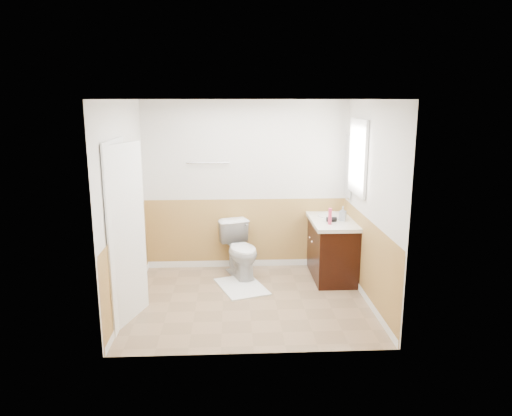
{
  "coord_description": "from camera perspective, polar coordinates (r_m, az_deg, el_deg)",
  "views": [
    {
      "loc": [
        -0.2,
        -5.66,
        2.5
      ],
      "look_at": [
        0.1,
        0.25,
        1.15
      ],
      "focal_mm": 33.56,
      "sensor_mm": 36.0,
      "label": 1
    }
  ],
  "objects": [
    {
      "name": "tp_roll",
      "position": [
        7.13,
        -2.01,
        -1.8
      ],
      "size": [
        0.1,
        0.11,
        0.11
      ],
      "primitive_type": "cylinder",
      "rotation": [
        0.0,
        1.57,
        0.0
      ],
      "color": "white",
      "rests_on": "tp_holder_bar"
    },
    {
      "name": "window_frame",
      "position": [
        6.52,
        12.03,
        5.95
      ],
      "size": [
        0.04,
        0.8,
        1.0
      ],
      "primitive_type": "cube",
      "color": "white",
      "rests_on": "wall_right"
    },
    {
      "name": "lotion_bottle",
      "position": [
        6.51,
        8.81,
        -0.99
      ],
      "size": [
        0.05,
        0.05,
        0.22
      ],
      "primitive_type": "cylinder",
      "color": "#C73356",
      "rests_on": "countertop"
    },
    {
      "name": "sink_basin",
      "position": [
        6.97,
        8.87,
        -0.91
      ],
      "size": [
        0.36,
        0.36,
        0.02
      ],
      "primitive_type": "cylinder",
      "color": "white",
      "rests_on": "countertop"
    },
    {
      "name": "vanity_knob_right",
      "position": [
        6.95,
        6.44,
        -3.53
      ],
      "size": [
        0.03,
        0.03,
        0.03
      ],
      "primitive_type": "sphere",
      "color": "silver",
      "rests_on": "vanity_cabinet"
    },
    {
      "name": "bath_mat",
      "position": [
        6.59,
        -1.73,
        -9.35
      ],
      "size": [
        0.78,
        0.94,
        0.02
      ],
      "primitive_type": "cube",
      "rotation": [
        0.0,
        0.0,
        0.33
      ],
      "color": "white",
      "rests_on": "floor"
    },
    {
      "name": "countertop",
      "position": [
        6.84,
        9.03,
        -1.5
      ],
      "size": [
        0.6,
        1.15,
        0.05
      ],
      "primitive_type": "cube",
      "color": "white",
      "rests_on": "vanity_cabinet"
    },
    {
      "name": "door_knob",
      "position": [
        5.87,
        -14.01,
        -2.87
      ],
      "size": [
        0.06,
        0.06,
        0.06
      ],
      "primitive_type": "sphere",
      "color": "silver",
      "rests_on": "door"
    },
    {
      "name": "mirror_panel",
      "position": [
        7.03,
        10.95,
        4.85
      ],
      "size": [
        0.02,
        0.35,
        0.9
      ],
      "primitive_type": "cube",
      "color": "silver",
      "rests_on": "wall_right"
    },
    {
      "name": "soap_dispenser",
      "position": [
        6.75,
        10.31,
        -0.65
      ],
      "size": [
        0.12,
        0.12,
        0.2
      ],
      "primitive_type": "imported",
      "rotation": [
        0.0,
        0.0,
        -0.42
      ],
      "color": "#99A3AC",
      "rests_on": "countertop"
    },
    {
      "name": "toilet",
      "position": [
        6.88,
        -1.83,
        -5.02
      ],
      "size": [
        0.67,
        0.87,
        0.78
      ],
      "primitive_type": "imported",
      "rotation": [
        0.0,
        0.0,
        0.33
      ],
      "color": "silver",
      "rests_on": "floor"
    },
    {
      "name": "wall_left",
      "position": [
        5.95,
        -15.47,
        0.23
      ],
      "size": [
        0.0,
        3.0,
        3.0
      ],
      "primitive_type": "plane",
      "rotation": [
        1.57,
        0.0,
        1.57
      ],
      "color": "silver",
      "rests_on": "floor"
    },
    {
      "name": "vanity_knob_left",
      "position": [
        6.76,
        6.71,
        -4.01
      ],
      "size": [
        0.03,
        0.03,
        0.03
      ],
      "primitive_type": "sphere",
      "color": "silver",
      "rests_on": "vanity_cabinet"
    },
    {
      "name": "vanity_cabinet",
      "position": [
        6.96,
        8.99,
        -4.89
      ],
      "size": [
        0.55,
        1.1,
        0.8
      ],
      "primitive_type": "cube",
      "color": "black",
      "rests_on": "floor"
    },
    {
      "name": "wainscot_right",
      "position": [
        6.24,
        13.03,
        -6.2
      ],
      "size": [
        0.0,
        2.6,
        2.6
      ],
      "primitive_type": "plane",
      "rotation": [
        1.57,
        0.0,
        -1.57
      ],
      "color": "tan",
      "rests_on": "floor"
    },
    {
      "name": "hair_dryer_body",
      "position": [
        6.67,
        8.99,
        -1.34
      ],
      "size": [
        0.14,
        0.07,
        0.07
      ],
      "primitive_type": "cylinder",
      "rotation": [
        0.0,
        1.57,
        0.0
      ],
      "color": "black",
      "rests_on": "countertop"
    },
    {
      "name": "ceiling",
      "position": [
        5.67,
        -0.9,
        12.84
      ],
      "size": [
        3.0,
        3.0,
        0.0
      ],
      "primitive_type": "plane",
      "rotation": [
        3.14,
        0.0,
        0.0
      ],
      "color": "white",
      "rests_on": "floor"
    },
    {
      "name": "faucet",
      "position": [
        7.0,
        10.33,
        -0.42
      ],
      "size": [
        0.02,
        0.02,
        0.14
      ],
      "primitive_type": "cylinder",
      "color": "silver",
      "rests_on": "countertop"
    },
    {
      "name": "towel_bar",
      "position": [
        6.98,
        -5.78,
        5.37
      ],
      "size": [
        0.62,
        0.02,
        0.02
      ],
      "primitive_type": "cylinder",
      "rotation": [
        0.0,
        1.57,
        0.0
      ],
      "color": "silver",
      "rests_on": "wall_back"
    },
    {
      "name": "door",
      "position": [
        5.55,
        -15.3,
        -3.09
      ],
      "size": [
        0.29,
        0.78,
        2.04
      ],
      "primitive_type": "cube",
      "rotation": [
        0.0,
        0.0,
        -0.31
      ],
      "color": "white",
      "rests_on": "wall_left"
    },
    {
      "name": "wainscot_front",
      "position": [
        4.82,
        -0.27,
        -11.7
      ],
      "size": [
        3.0,
        0.0,
        3.0
      ],
      "primitive_type": "plane",
      "rotation": [
        -1.57,
        0.0,
        0.0
      ],
      "color": "tan",
      "rests_on": "floor"
    },
    {
      "name": "hair_dryer_handle",
      "position": [
        6.72,
        8.63,
        -1.47
      ],
      "size": [
        0.03,
        0.03,
        0.07
      ],
      "primitive_type": "cylinder",
      "color": "black",
      "rests_on": "countertop"
    },
    {
      "name": "tp_sheet",
      "position": [
        7.15,
        -2.0,
        -2.65
      ],
      "size": [
        0.1,
        0.01,
        0.16
      ],
      "primitive_type": "cube",
      "color": "white",
      "rests_on": "tp_roll"
    },
    {
      "name": "tp_holder_bar",
      "position": [
        7.13,
        -2.01,
        -1.8
      ],
      "size": [
        0.14,
        0.02,
        0.02
      ],
      "primitive_type": "cylinder",
      "rotation": [
        0.0,
        1.57,
        0.0
      ],
      "color": "silver",
      "rests_on": "wall_back"
    },
    {
      "name": "wainscot_back",
      "position": [
        7.24,
        -1.21,
        -3.2
      ],
      "size": [
        3.0,
        0.0,
        3.0
      ],
      "primitive_type": "plane",
      "rotation": [
        1.57,
        0.0,
        0.0
      ],
      "color": "tan",
      "rests_on": "floor"
    },
    {
      "name": "window_glass",
      "position": [
        6.52,
        12.17,
        5.95
      ],
      "size": [
        0.01,
        0.7,
        0.9
      ],
      "primitive_type": "cube",
      "color": "white",
      "rests_on": "wall_right"
    },
    {
      "name": "floor",
      "position": [
        6.2,
        -0.82,
        -10.96
      ],
      "size": [
        3.0,
        3.0,
        0.0
      ],
      "primitive_type": "plane",
      "color": "#8C7051",
      "rests_on": "ground"
    },
    {
      "name": "wall_right",
      "position": [
        6.05,
        13.5,
        0.55
      ],
      "size": [
        0.0,
        3.0,
        3.0
      ],
      "primitive_type": "plane",
      "rotation": [
        1.57,
        0.0,
        -1.57
      ],
      "color": "silver",
      "rests_on": "floor"
    },
    {
      "name": "wall_front",
      "position": [
        4.55,
        -0.27,
        -3.13
      ],
      "size": [
        3.0,
        0.0,
        3.0
      ],
      "primitive_type": "plane",
      "rotation": [
        -1.57,
        0.0,
        0.0
      ],
      "color": "silver",
      "rests_on": "floor"
    },
    {
      "name": "door_frame",
      "position": [
        5.57,
        -16.07,
        -2.99
      ],
      "size": [
        0.02,
        0.92,
        2.1
      ],
      "primitive_type": "cube",
      "color": "white",
      "rests_on": "wall_left"
    },
    {
      "name": "wall_back",
      "position": [
        7.08,
        -1.24,
        2.67
      ],
      "size": [
        3.0,
        0.0,
        3.0
      ],
      "primitive_type": "plane",
      "rotation": [
        1.57,
        0.0,
        0.0
      ],
      "color": "silver",
      "rests_on": "floor"
    },
    {
      "name": "wainscot_left",
      "position": [
        6.14,
        -14.94,
        -6.61
      ],
      "size": [
        0.0,
        2.6,
        2.6
      ],
      "primitive_type": "plane",
      "rotation": [
        1.57,
        0.0,
        1.57
      ],
      "color": "tan",
      "rests_on": "floor"
    }
  ]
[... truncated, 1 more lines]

